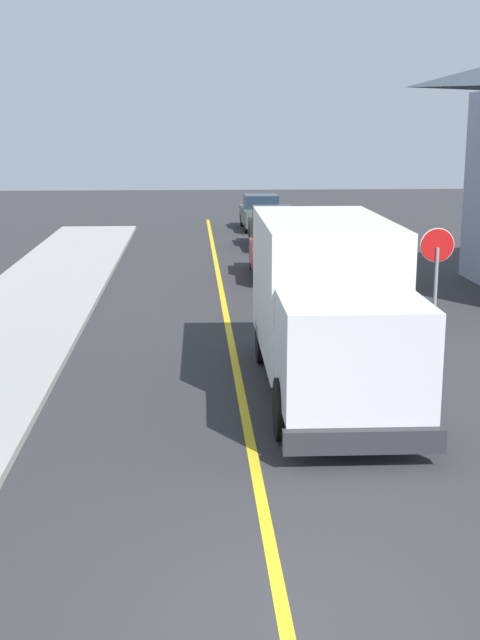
{
  "coord_description": "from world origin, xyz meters",
  "views": [
    {
      "loc": [
        -0.9,
        -7.55,
        4.92
      ],
      "look_at": [
        -0.01,
        7.71,
        1.4
      ],
      "focal_mm": 47.29,
      "sensor_mm": 36.0,
      "label": 1
    }
  ],
  "objects_px": {
    "parked_car_furthest": "(261,213)",
    "stop_sign": "(437,262)",
    "parked_car_mid": "(278,253)",
    "box_truck": "(327,299)",
    "parked_car_far": "(273,228)",
    "parked_car_near": "(321,287)"
  },
  "relations": [
    {
      "from": "parked_car_mid",
      "to": "box_truck",
      "type": "bearing_deg",
      "value": -91.64
    },
    {
      "from": "stop_sign",
      "to": "parked_car_near",
      "type": "bearing_deg",
      "value": 130.64
    },
    {
      "from": "box_truck",
      "to": "parked_car_furthest",
      "type": "xyz_separation_m",
      "value": [
        0.88,
        25.81,
        -0.97
      ]
    },
    {
      "from": "parked_car_furthest",
      "to": "stop_sign",
      "type": "relative_size",
      "value": 1.67
    },
    {
      "from": "parked_car_near",
      "to": "parked_car_mid",
      "type": "distance_m",
      "value": 6.24
    },
    {
      "from": "parked_car_far",
      "to": "stop_sign",
      "type": "relative_size",
      "value": 1.67
    },
    {
      "from": "box_truck",
      "to": "parked_car_mid",
      "type": "distance_m",
      "value": 12.52
    },
    {
      "from": "parked_car_mid",
      "to": "stop_sign",
      "type": "bearing_deg",
      "value": -72.66
    },
    {
      "from": "parked_car_mid",
      "to": "parked_car_far",
      "type": "height_order",
      "value": "same"
    },
    {
      "from": "parked_car_far",
      "to": "parked_car_furthest",
      "type": "height_order",
      "value": "same"
    },
    {
      "from": "parked_car_far",
      "to": "parked_car_mid",
      "type": "bearing_deg",
      "value": -94.27
    },
    {
      "from": "box_truck",
      "to": "parked_car_near",
      "type": "xyz_separation_m",
      "value": [
        0.86,
        6.25,
        -0.97
      ]
    },
    {
      "from": "box_truck",
      "to": "parked_car_far",
      "type": "height_order",
      "value": "box_truck"
    },
    {
      "from": "parked_car_mid",
      "to": "stop_sign",
      "type": "distance_m",
      "value": 9.34
    },
    {
      "from": "parked_car_furthest",
      "to": "stop_sign",
      "type": "distance_m",
      "value": 22.33
    },
    {
      "from": "parked_car_far",
      "to": "parked_car_near",
      "type": "bearing_deg",
      "value": -90.09
    },
    {
      "from": "parked_car_mid",
      "to": "parked_car_furthest",
      "type": "xyz_separation_m",
      "value": [
        0.52,
        13.34,
        0.0
      ]
    },
    {
      "from": "box_truck",
      "to": "parked_car_far",
      "type": "relative_size",
      "value": 1.63
    },
    {
      "from": "parked_car_mid",
      "to": "parked_car_near",
      "type": "bearing_deg",
      "value": -85.36
    },
    {
      "from": "parked_car_mid",
      "to": "parked_car_furthest",
      "type": "height_order",
      "value": "same"
    },
    {
      "from": "box_truck",
      "to": "parked_car_far",
      "type": "xyz_separation_m",
      "value": [
        0.88,
        19.5,
        -0.97
      ]
    },
    {
      "from": "box_truck",
      "to": "parked_car_mid",
      "type": "height_order",
      "value": "box_truck"
    }
  ]
}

